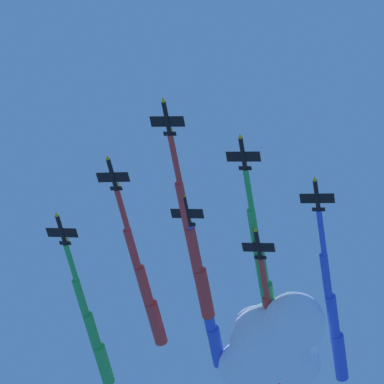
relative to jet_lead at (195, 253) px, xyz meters
name	(u,v)px	position (x,y,z in m)	size (l,w,h in m)	color
jet_lead	(195,253)	(0.00, 0.00, 0.00)	(42.35, 52.56, 4.39)	black
jet_port_inner	(262,269)	(-7.51, -16.62, 0.84)	(38.00, 47.60, 4.36)	black
jet_starboard_inner	(145,288)	(17.45, 1.86, 0.79)	(37.71, 49.37, 4.33)	black
jet_port_mid	(209,315)	(12.27, -15.91, -0.33)	(37.05, 46.16, 4.32)	black
jet_starboard_mid	(334,320)	(-9.69, -40.61, -2.37)	(41.79, 53.96, 4.32)	black
jet_port_outer	(93,333)	(37.70, 3.15, -0.36)	(37.57, 47.02, 4.32)	black
jet_starboard_outer	(278,355)	(9.66, -39.30, -0.95)	(40.20, 51.61, 4.33)	black
cloud_puff	(272,344)	(6.71, -33.98, -3.04)	(36.07, 27.24, 22.13)	white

